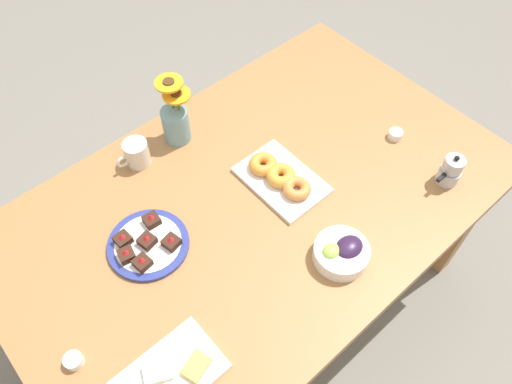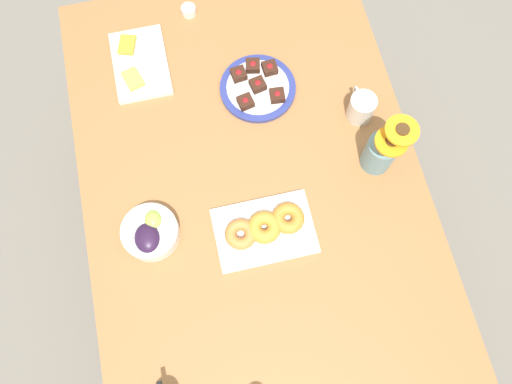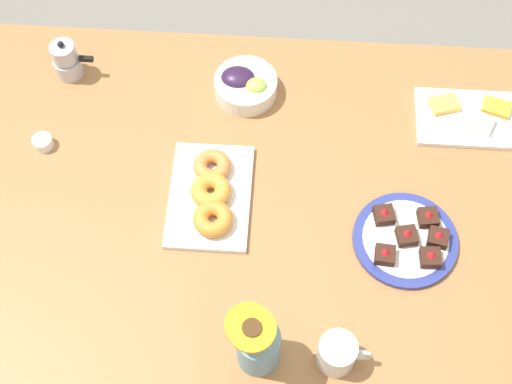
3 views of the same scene
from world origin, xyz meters
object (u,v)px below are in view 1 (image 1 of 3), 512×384
(dessert_plate, at_px, (147,244))
(flower_vase, at_px, (176,121))
(grape_bowl, at_px, (342,252))
(jam_cup_berry, at_px, (396,134))
(coffee_mug, at_px, (136,153))
(cheese_platter, at_px, (170,376))
(jam_cup_honey, at_px, (74,360))
(moka_pot, at_px, (450,171))
(croissant_platter, at_px, (280,177))
(dining_table, at_px, (256,214))

(dessert_plate, distance_m, flower_vase, 0.44)
(grape_bowl, distance_m, jam_cup_berry, 0.52)
(coffee_mug, height_order, cheese_platter, coffee_mug)
(cheese_platter, relative_size, jam_cup_honey, 5.42)
(cheese_platter, xyz_separation_m, moka_pot, (-1.02, 0.08, 0.04))
(dessert_plate, bearing_deg, croissant_platter, 169.90)
(croissant_platter, bearing_deg, cheese_platter, 23.33)
(moka_pot, bearing_deg, flower_vase, -53.34)
(coffee_mug, height_order, jam_cup_berry, coffee_mug)
(dining_table, height_order, jam_cup_berry, jam_cup_berry)
(jam_cup_honey, xyz_separation_m, flower_vase, (-0.65, -0.45, 0.07))
(coffee_mug, bearing_deg, croissant_platter, 129.02)
(croissant_platter, height_order, flower_vase, flower_vase)
(coffee_mug, bearing_deg, dining_table, 117.39)
(cheese_platter, distance_m, flower_vase, 0.81)
(flower_vase, bearing_deg, croissant_platter, 109.70)
(cheese_platter, relative_size, moka_pot, 2.18)
(cheese_platter, bearing_deg, coffee_mug, -117.22)
(dining_table, bearing_deg, cheese_platter, 27.13)
(moka_pot, bearing_deg, jam_cup_berry, -95.53)
(cheese_platter, height_order, jam_cup_berry, cheese_platter)
(grape_bowl, bearing_deg, jam_cup_honey, -18.20)
(jam_cup_berry, xyz_separation_m, moka_pot, (0.02, 0.23, 0.03))
(dining_table, height_order, coffee_mug, coffee_mug)
(dessert_plate, xyz_separation_m, moka_pot, (-0.85, 0.43, 0.04))
(moka_pot, bearing_deg, croissant_platter, -41.00)
(coffee_mug, xyz_separation_m, dessert_plate, (0.16, 0.28, -0.03))
(jam_cup_berry, bearing_deg, cheese_platter, 7.92)
(jam_cup_honey, bearing_deg, flower_vase, -145.51)
(coffee_mug, distance_m, croissant_platter, 0.47)
(croissant_platter, relative_size, moka_pot, 2.35)
(jam_cup_berry, height_order, dessert_plate, dessert_plate)
(coffee_mug, bearing_deg, jam_cup_berry, 145.93)
(jam_cup_honey, height_order, flower_vase, flower_vase)
(grape_bowl, relative_size, moka_pot, 1.34)
(jam_cup_honey, bearing_deg, croissant_platter, -174.26)
(jam_cup_honey, bearing_deg, coffee_mug, -137.66)
(dessert_plate, bearing_deg, grape_bowl, 134.87)
(grape_bowl, xyz_separation_m, jam_cup_berry, (-0.48, -0.19, -0.01))
(coffee_mug, relative_size, moka_pot, 0.96)
(grape_bowl, xyz_separation_m, flower_vase, (0.08, -0.69, 0.05))
(grape_bowl, relative_size, croissant_platter, 0.57)
(jam_cup_honey, distance_m, flower_vase, 0.79)
(jam_cup_honey, bearing_deg, cheese_platter, 130.44)
(croissant_platter, height_order, dessert_plate, dessert_plate)
(croissant_platter, distance_m, jam_cup_berry, 0.44)
(cheese_platter, distance_m, dessert_plate, 0.39)
(croissant_platter, height_order, jam_cup_berry, croissant_platter)
(jam_cup_honey, relative_size, flower_vase, 0.20)
(coffee_mug, xyz_separation_m, jam_cup_honey, (0.49, 0.44, -0.03))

